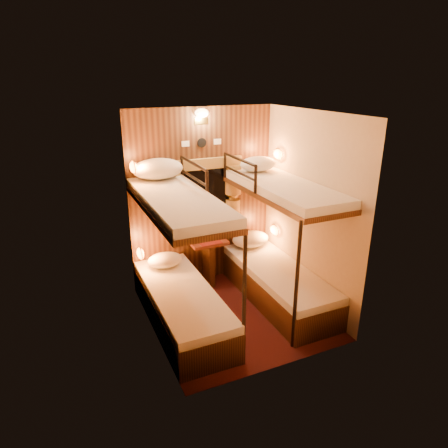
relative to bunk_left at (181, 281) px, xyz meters
name	(u,v)px	position (x,y,z in m)	size (l,w,h in m)	color
floor	(234,313)	(0.65, -0.07, -0.56)	(2.10, 2.10, 0.00)	#350E0E
ceiling	(237,113)	(0.65, -0.07, 1.84)	(2.10, 2.10, 0.00)	silver
wall_back	(202,198)	(0.65, 0.98, 0.64)	(2.40, 2.40, 0.00)	#C6B293
wall_front	(286,259)	(0.65, -1.12, 0.64)	(2.40, 2.40, 0.00)	#C6B293
wall_left	(149,236)	(-0.35, -0.07, 0.64)	(2.40, 2.40, 0.00)	#C6B293
wall_right	(309,211)	(1.65, -0.07, 0.64)	(2.40, 2.40, 0.00)	#C6B293
back_panel	(202,198)	(0.65, 0.97, 0.64)	(2.00, 0.03, 2.40)	black
bunk_left	(181,281)	(0.00, 0.00, 0.00)	(0.72, 1.90, 1.82)	black
bunk_right	(279,261)	(1.30, 0.00, 0.00)	(0.72, 1.90, 1.82)	black
window	(203,200)	(0.65, 0.94, 0.62)	(1.00, 0.12, 0.79)	black
curtains	(204,195)	(0.65, 0.90, 0.71)	(1.10, 0.22, 1.00)	olive
back_fixtures	(202,119)	(0.65, 0.93, 1.69)	(0.54, 0.09, 0.48)	black
reading_lamps	(212,202)	(0.65, 0.63, 0.68)	(2.00, 0.20, 1.25)	orange
table	(208,256)	(0.65, 0.78, -0.14)	(0.50, 0.34, 0.66)	maroon
bottle_left	(208,234)	(0.65, 0.78, 0.18)	(0.06, 0.06, 0.21)	#99BFE5
bottle_right	(210,233)	(0.69, 0.80, 0.19)	(0.06, 0.06, 0.22)	#99BFE5
sachet_a	(220,237)	(0.84, 0.81, 0.09)	(0.08, 0.06, 0.01)	silver
sachet_b	(208,240)	(0.66, 0.79, 0.09)	(0.07, 0.05, 0.00)	silver
pillow_lower_left	(165,260)	(0.00, 0.64, -0.01)	(0.45, 0.32, 0.18)	silver
pillow_lower_right	(250,239)	(1.30, 0.77, 0.01)	(0.55, 0.39, 0.21)	silver
pillow_upper_left	(158,169)	(0.00, 0.74, 1.15)	(0.62, 0.44, 0.24)	silver
pillow_upper_right	(258,164)	(1.30, 0.62, 1.12)	(0.49, 0.35, 0.19)	silver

